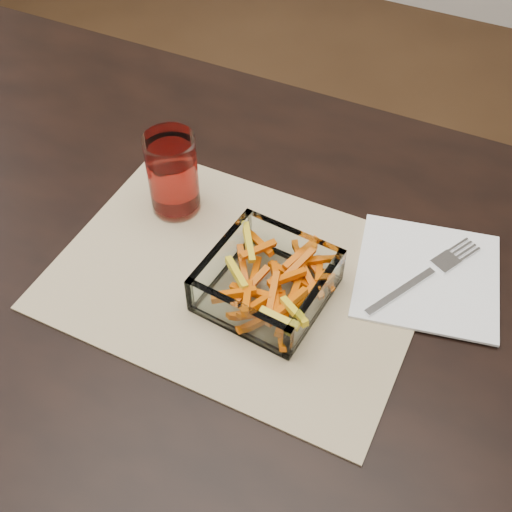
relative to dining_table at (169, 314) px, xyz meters
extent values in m
plane|color=#331E0F|center=(0.00, 0.00, -0.66)|extent=(4.50, 4.50, 0.00)
cube|color=black|center=(0.00, 0.00, 0.07)|extent=(1.60, 0.90, 0.03)
cylinder|color=black|center=(-0.72, 0.37, -0.30)|extent=(0.06, 0.06, 0.72)
cube|color=tan|center=(0.09, 0.04, 0.09)|extent=(0.45, 0.33, 0.00)
cube|color=white|center=(0.14, 0.02, 0.10)|extent=(0.15, 0.15, 0.01)
cube|color=white|center=(0.14, 0.09, 0.12)|extent=(0.14, 0.02, 0.05)
cube|color=white|center=(0.13, -0.04, 0.12)|extent=(0.14, 0.02, 0.05)
cube|color=white|center=(0.07, 0.03, 0.12)|extent=(0.02, 0.14, 0.05)
cube|color=white|center=(0.20, 0.02, 0.12)|extent=(0.02, 0.14, 0.05)
cylinder|color=white|center=(-0.04, 0.11, 0.15)|extent=(0.07, 0.07, 0.12)
cylinder|color=maroon|center=(-0.04, 0.11, 0.14)|extent=(0.06, 0.06, 0.08)
cube|color=white|center=(0.31, 0.14, 0.09)|extent=(0.21, 0.21, 0.00)
cube|color=silver|center=(0.28, 0.10, 0.10)|extent=(0.06, 0.10, 0.00)
cube|color=silver|center=(0.32, 0.17, 0.10)|extent=(0.04, 0.04, 0.00)
cube|color=silver|center=(0.33, 0.20, 0.10)|extent=(0.02, 0.03, 0.00)
cube|color=silver|center=(0.33, 0.20, 0.10)|extent=(0.02, 0.03, 0.00)
cube|color=silver|center=(0.34, 0.20, 0.10)|extent=(0.02, 0.03, 0.00)
cube|color=silver|center=(0.35, 0.19, 0.10)|extent=(0.02, 0.03, 0.00)
camera|label=1|loc=(0.33, -0.42, 0.72)|focal=45.00mm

